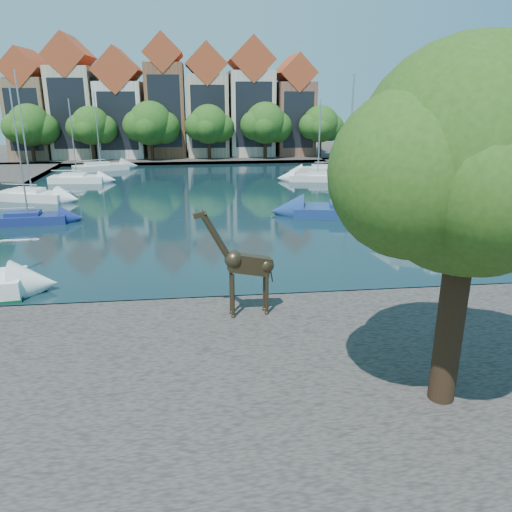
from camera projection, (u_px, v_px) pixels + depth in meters
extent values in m
plane|color=#38332B|center=(198.00, 307.00, 23.43)|extent=(160.00, 160.00, 0.00)
cube|color=black|center=(196.00, 201.00, 46.06)|extent=(38.00, 50.00, 0.08)
cube|color=#4B4441|center=(200.00, 385.00, 16.75)|extent=(50.00, 14.00, 0.50)
cube|color=#4B4441|center=(195.00, 156.00, 76.17)|extent=(60.00, 16.00, 0.50)
cube|color=#4B4441|center=(453.00, 192.00, 48.76)|extent=(14.00, 52.00, 0.50)
cylinder|color=#332114|center=(451.00, 318.00, 14.76)|extent=(0.80, 0.80, 5.50)
sphere|color=#254413|center=(473.00, 158.00, 13.29)|extent=(6.40, 6.40, 6.40)
sphere|color=#254413|center=(414.00, 174.00, 12.82)|extent=(4.48, 4.48, 4.48)
cube|color=#826247|center=(34.00, 118.00, 71.82)|extent=(5.39, 9.00, 11.00)
cube|color=#A45020|center=(27.00, 69.00, 69.72)|extent=(5.44, 9.18, 5.44)
cube|color=black|center=(23.00, 120.00, 67.60)|extent=(4.40, 0.05, 8.25)
cube|color=#C0B394|center=(76.00, 113.00, 72.25)|extent=(5.88, 9.00, 12.50)
cube|color=#A45020|center=(70.00, 57.00, 69.88)|extent=(5.94, 9.18, 5.94)
cube|color=black|center=(69.00, 114.00, 68.03)|extent=(4.80, 0.05, 9.38)
cube|color=silver|center=(122.00, 119.00, 73.29)|extent=(6.37, 9.00, 10.50)
cube|color=#A45020|center=(118.00, 71.00, 71.20)|extent=(6.43, 9.18, 6.43)
cube|color=black|center=(118.00, 121.00, 69.06)|extent=(5.20, 0.05, 7.88)
cube|color=brown|center=(167.00, 110.00, 73.62)|extent=(5.39, 9.00, 13.00)
cube|color=#A45020|center=(163.00, 54.00, 71.20)|extent=(5.44, 9.18, 5.44)
cube|color=black|center=(165.00, 112.00, 69.39)|extent=(4.40, 0.05, 9.75)
cube|color=tan|center=(207.00, 116.00, 74.52)|extent=(5.88, 9.00, 11.50)
cube|color=#A45020|center=(206.00, 65.00, 72.30)|extent=(5.94, 9.18, 5.94)
cube|color=black|center=(208.00, 117.00, 70.29)|extent=(4.80, 0.05, 8.62)
cube|color=beige|center=(251.00, 114.00, 75.16)|extent=(6.37, 9.00, 12.00)
cube|color=#A45020|center=(250.00, 61.00, 72.83)|extent=(6.43, 9.18, 6.43)
cube|color=black|center=(254.00, 115.00, 70.93)|extent=(5.20, 0.05, 9.00)
cube|color=brown|center=(293.00, 118.00, 76.12)|extent=(5.39, 9.00, 10.50)
cube|color=#A45020|center=(294.00, 73.00, 74.09)|extent=(5.44, 9.18, 5.44)
cube|color=black|center=(299.00, 120.00, 71.89)|extent=(4.40, 0.05, 7.88)
cylinder|color=#332114|center=(33.00, 150.00, 67.97)|extent=(0.50, 0.50, 3.20)
sphere|color=#214313|center=(29.00, 125.00, 66.94)|extent=(5.60, 5.60, 5.60)
sphere|color=#214313|center=(44.00, 129.00, 67.58)|extent=(4.20, 4.20, 4.20)
sphere|color=#214313|center=(17.00, 127.00, 66.48)|extent=(3.92, 3.92, 3.92)
cylinder|color=#332114|center=(93.00, 149.00, 68.85)|extent=(0.50, 0.50, 3.20)
sphere|color=#214313|center=(91.00, 125.00, 67.86)|extent=(5.20, 5.20, 5.20)
sphere|color=#214313|center=(103.00, 129.00, 68.48)|extent=(3.90, 3.90, 3.90)
sphere|color=#214313|center=(80.00, 128.00, 67.41)|extent=(3.64, 3.64, 3.64)
cylinder|color=#332114|center=(152.00, 148.00, 69.74)|extent=(0.50, 0.50, 3.20)
sphere|color=#214313|center=(150.00, 123.00, 68.68)|extent=(6.00, 6.00, 6.00)
sphere|color=#214313|center=(164.00, 127.00, 69.35)|extent=(4.50, 4.50, 4.50)
sphere|color=#214313|center=(138.00, 126.00, 68.21)|extent=(4.20, 4.20, 4.20)
cylinder|color=#332114|center=(209.00, 148.00, 70.63)|extent=(0.50, 0.50, 3.20)
sphere|color=#214313|center=(209.00, 124.00, 69.62)|extent=(5.40, 5.40, 5.40)
sphere|color=#214313|center=(220.00, 128.00, 70.25)|extent=(4.05, 4.05, 4.05)
sphere|color=#214313|center=(198.00, 126.00, 69.16)|extent=(3.78, 3.78, 3.78)
cylinder|color=#332114|center=(265.00, 147.00, 71.52)|extent=(0.50, 0.50, 3.20)
sphere|color=#214313|center=(265.00, 123.00, 70.47)|extent=(5.80, 5.80, 5.80)
sphere|color=#214313|center=(277.00, 127.00, 71.13)|extent=(4.35, 4.35, 4.35)
sphere|color=#214313|center=(254.00, 125.00, 70.01)|extent=(4.06, 4.06, 4.06)
cylinder|color=#332114|center=(320.00, 146.00, 72.40)|extent=(0.50, 0.50, 3.20)
sphere|color=#214313|center=(321.00, 124.00, 71.41)|extent=(5.20, 5.20, 5.20)
sphere|color=#214313|center=(330.00, 127.00, 72.03)|extent=(3.90, 3.90, 3.90)
sphere|color=#214313|center=(311.00, 126.00, 70.96)|extent=(3.64, 3.64, 3.64)
cylinder|color=#342A1A|center=(233.00, 296.00, 20.88)|extent=(0.15, 0.15, 1.93)
cylinder|color=#342A1A|center=(231.00, 293.00, 21.26)|extent=(0.15, 0.15, 1.93)
cylinder|color=#342A1A|center=(267.00, 293.00, 21.20)|extent=(0.15, 0.15, 1.93)
cylinder|color=#342A1A|center=(265.00, 290.00, 21.58)|extent=(0.15, 0.15, 1.93)
cube|color=#342A1A|center=(250.00, 264.00, 20.84)|extent=(1.91, 0.72, 1.13)
cylinder|color=#342A1A|center=(217.00, 238.00, 20.15)|extent=(1.26, 0.41, 1.99)
cube|color=#342A1A|center=(200.00, 215.00, 19.70)|extent=(0.55, 0.23, 0.30)
cube|color=navy|center=(29.00, 218.00, 37.84)|extent=(5.69, 2.36, 0.85)
cube|color=navy|center=(28.00, 214.00, 37.75)|extent=(2.53, 1.54, 0.47)
cylinder|color=#B2B2B7|center=(19.00, 152.00, 36.30)|extent=(0.11, 0.11, 9.36)
cube|color=white|center=(32.00, 195.00, 45.88)|extent=(6.78, 4.07, 1.01)
cube|color=white|center=(32.00, 191.00, 45.78)|extent=(3.14, 2.34, 0.56)
cylinder|color=#B2B2B7|center=(23.00, 133.00, 44.13)|extent=(0.13, 0.13, 10.61)
cube|color=white|center=(77.00, 178.00, 55.02)|extent=(6.01, 2.53, 0.92)
cube|color=white|center=(77.00, 175.00, 54.92)|extent=(2.67, 1.64, 0.51)
cylinder|color=#B2B2B7|center=(73.00, 138.00, 53.66)|extent=(0.12, 0.12, 8.15)
cube|color=silver|center=(101.00, 167.00, 63.43)|extent=(7.08, 4.82, 0.95)
cube|color=silver|center=(101.00, 164.00, 63.33)|extent=(3.34, 2.67, 0.53)
cylinder|color=#B2B2B7|center=(97.00, 128.00, 61.95)|extent=(0.13, 0.13, 8.93)
cube|color=silver|center=(441.00, 246.00, 30.75)|extent=(6.33, 4.12, 0.91)
cube|color=silver|center=(442.00, 242.00, 30.66)|extent=(2.97, 2.31, 0.51)
cylinder|color=#B2B2B7|center=(452.00, 163.00, 29.14)|extent=(0.12, 0.12, 9.77)
cube|color=navy|center=(346.00, 210.00, 40.10)|extent=(8.89, 4.52, 1.01)
cube|color=navy|center=(347.00, 206.00, 40.00)|extent=(4.04, 2.74, 0.56)
cylinder|color=#B2B2B7|center=(350.00, 143.00, 38.45)|extent=(0.13, 0.13, 10.03)
cube|color=silver|center=(318.00, 177.00, 56.06)|extent=(6.60, 3.31, 0.89)
cube|color=silver|center=(318.00, 174.00, 55.96)|extent=(2.99, 2.02, 0.49)
cylinder|color=#B2B2B7|center=(319.00, 138.00, 54.72)|extent=(0.12, 0.12, 8.06)
cube|color=silver|center=(318.00, 169.00, 61.33)|extent=(5.14, 2.28, 0.93)
cube|color=silver|center=(318.00, 167.00, 61.23)|extent=(2.30, 1.45, 0.52)
cylinder|color=#B2B2B7|center=(320.00, 136.00, 60.07)|extent=(0.12, 0.12, 7.53)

